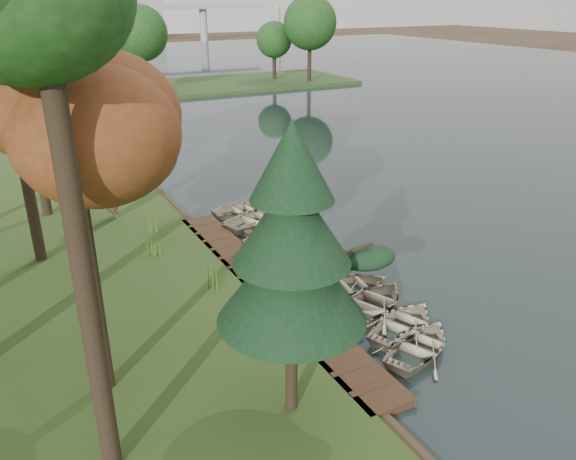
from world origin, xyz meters
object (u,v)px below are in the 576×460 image
boardwalk (266,287)px  rowboat_0 (420,343)px  rowboat_1 (404,322)px  pine_tree (292,246)px  rowboat_2 (372,301)px  stored_rowboat (115,212)px

boardwalk → rowboat_0: bearing=-67.1°
rowboat_1 → pine_tree: 7.40m
boardwalk → pine_tree: size_ratio=2.03×
rowboat_2 → stored_rowboat: 14.42m
rowboat_0 → pine_tree: (-5.01, -0.61, 4.75)m
rowboat_1 → rowboat_2: 1.59m
stored_rowboat → pine_tree: bearing=-136.7°
rowboat_0 → stored_rowboat: 16.94m
rowboat_1 → stored_rowboat: stored_rowboat is taller
rowboat_0 → stored_rowboat: (-6.21, 15.76, 0.29)m
rowboat_1 → rowboat_0: bearing=142.2°
boardwalk → rowboat_0: 6.54m
boardwalk → rowboat_2: 4.20m
boardwalk → rowboat_1: (2.89, -4.78, 0.23)m
pine_tree → rowboat_2: bearing=33.6°
rowboat_2 → stored_rowboat: (-6.37, 12.94, 0.24)m
rowboat_1 → pine_tree: size_ratio=0.41×
boardwalk → rowboat_0: rowboat_0 is taller
pine_tree → rowboat_0: bearing=7.0°
rowboat_1 → rowboat_2: rowboat_2 is taller
stored_rowboat → pine_tree: 17.01m
rowboat_1 → rowboat_2: size_ratio=0.88×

